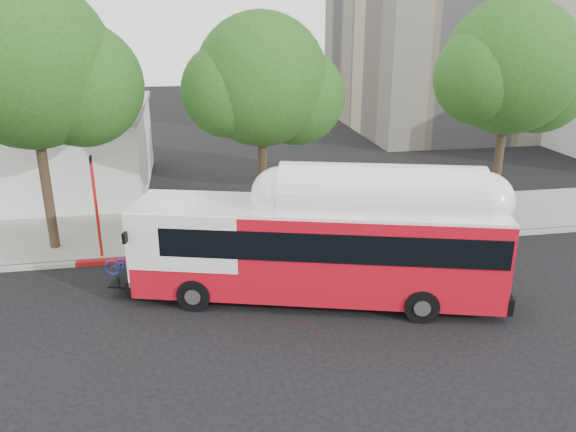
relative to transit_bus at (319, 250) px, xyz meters
name	(u,v)px	position (x,y,z in m)	size (l,w,h in m)	color
ground	(321,298)	(0.10, 0.02, -1.64)	(120.00, 120.00, 0.00)	black
sidewalk	(285,225)	(0.10, 6.52, -1.56)	(60.00, 5.00, 0.15)	gray
curb_strip	(297,248)	(0.10, 3.92, -1.56)	(60.00, 0.30, 0.15)	gray
red_curb_segment	(218,254)	(-2.90, 3.92, -1.56)	(10.00, 0.32, 0.16)	maroon
street_tree_left	(44,70)	(-8.42, 5.58, 4.97)	(6.67, 5.80, 9.74)	#2D2116
street_tree_mid	(272,85)	(-0.49, 6.08, 4.27)	(5.75, 5.00, 8.62)	#2D2116
street_tree_right	(519,72)	(9.54, 5.88, 4.62)	(6.21, 5.40, 9.18)	#2D2116
transit_bus	(319,250)	(0.00, 0.00, 0.00)	(11.94, 5.32, 3.50)	red
signal_pole	(96,208)	(-7.05, 4.29, 0.34)	(0.11, 0.36, 3.85)	red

